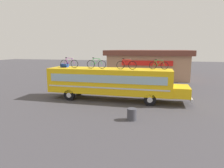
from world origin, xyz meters
name	(u,v)px	position (x,y,z in m)	size (l,w,h in m)	color
ground_plane	(109,99)	(0.00, 0.00, 0.00)	(120.00, 120.00, 0.00)	#423F44
bus	(112,81)	(0.27, 0.00, 1.72)	(12.61, 2.57, 2.87)	yellow
luggage_bag_1	(64,65)	(-4.50, 0.25, 3.04)	(0.64, 0.55, 0.33)	#193899
rooftop_bicycle_1	(69,63)	(-3.81, -0.15, 3.28)	(1.79, 0.44, 0.98)	black
rooftop_bicycle_2	(96,64)	(-1.12, -0.22, 3.28)	(1.80, 0.44, 0.98)	black
rooftop_bicycle_3	(126,65)	(1.64, -0.33, 3.26)	(1.75, 0.44, 0.95)	black
rooftop_bicycle_4	(159,65)	(4.33, 0.41, 3.23)	(1.64, 0.44, 0.87)	black
roadside_building	(149,63)	(2.63, 16.37, 2.25)	(12.90, 10.70, 4.40)	tan
trash_bin	(132,114)	(2.78, -4.76, 0.39)	(0.63, 0.63, 0.78)	#3F3F47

